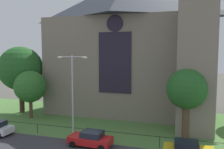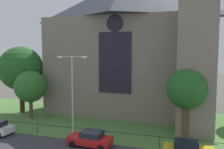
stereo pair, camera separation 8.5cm
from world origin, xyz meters
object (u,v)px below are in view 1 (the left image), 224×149
at_px(tree_left_near, 30,87).
at_px(church_building, 130,44).
at_px(parked_car_red, 91,139).
at_px(tree_right_near, 187,90).
at_px(streetlamp_near, 72,86).
at_px(tree_left_far, 21,69).

bearing_deg(tree_left_near, church_building, 32.48).
bearing_deg(parked_car_red, tree_right_near, -146.54).
xyz_separation_m(church_building, parked_car_red, (-0.46, -14.62, -9.53)).
bearing_deg(tree_right_near, parked_car_red, -148.85).
bearing_deg(parked_car_red, tree_left_near, -28.02).
bearing_deg(church_building, tree_left_near, -147.52).
distance_m(church_building, streetlamp_near, 14.34).
distance_m(tree_left_far, parked_car_red, 18.46).
distance_m(church_building, tree_right_near, 13.48).
height_order(tree_right_near, parked_car_red, tree_right_near).
distance_m(tree_right_near, tree_left_far, 24.03).
bearing_deg(tree_left_far, streetlamp_near, -31.96).
bearing_deg(tree_left_near, tree_right_near, -4.40).
bearing_deg(parked_car_red, streetlamp_near, -26.49).
distance_m(church_building, parked_car_red, 17.45).
bearing_deg(tree_left_near, tree_left_far, 144.80).
distance_m(church_building, tree_left_near, 15.60).
relative_size(tree_left_near, tree_right_near, 0.89).
relative_size(tree_left_near, tree_left_far, 0.66).
relative_size(tree_right_near, streetlamp_near, 0.84).
bearing_deg(church_building, tree_left_far, -160.35).
relative_size(tree_left_near, parked_car_red, 1.54).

